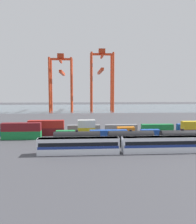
% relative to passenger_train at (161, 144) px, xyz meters
% --- Properties ---
extents(ground_plane, '(420.00, 420.00, 0.00)m').
position_rel_passenger_train_xyz_m(ground_plane, '(-7.74, 61.73, -2.14)').
color(ground_plane, '#424247').
extents(harbour_water, '(400.00, 110.00, 0.01)m').
position_rel_passenger_train_xyz_m(harbour_water, '(-7.74, 159.79, -2.14)').
color(harbour_water, slate).
rests_on(harbour_water, ground_plane).
extents(passenger_train, '(60.15, 3.14, 3.90)m').
position_rel_passenger_train_xyz_m(passenger_train, '(0.00, 0.00, 0.00)').
color(passenger_train, silver).
rests_on(passenger_train, ground_plane).
extents(freight_tank_row, '(71.70, 3.08, 4.54)m').
position_rel_passenger_train_xyz_m(freight_tank_row, '(8.71, 7.30, 0.03)').
color(freight_tank_row, '#232326').
rests_on(freight_tank_row, ground_plane).
extents(shipping_container_0, '(12.10, 2.44, 2.60)m').
position_rel_passenger_train_xyz_m(shipping_container_0, '(-38.54, 18.39, -0.84)').
color(shipping_container_0, '#197538').
rests_on(shipping_container_0, ground_plane).
extents(shipping_container_1, '(12.10, 2.44, 2.60)m').
position_rel_passenger_train_xyz_m(shipping_container_1, '(-38.54, 18.39, 1.76)').
color(shipping_container_1, maroon).
rests_on(shipping_container_1, shipping_container_0).
extents(shipping_container_2, '(6.04, 2.44, 2.60)m').
position_rel_passenger_train_xyz_m(shipping_container_2, '(-24.77, 18.39, -0.84)').
color(shipping_container_2, '#197538').
rests_on(shipping_container_2, ground_plane).
extents(shipping_container_3, '(12.10, 2.44, 2.60)m').
position_rel_passenger_train_xyz_m(shipping_container_3, '(-11.00, 18.39, -0.84)').
color(shipping_container_3, '#1C4299').
rests_on(shipping_container_3, ground_plane).
extents(shipping_container_4, '(6.04, 2.44, 2.60)m').
position_rel_passenger_train_xyz_m(shipping_container_4, '(2.77, 18.39, -0.84)').
color(shipping_container_4, '#1C4299').
rests_on(shipping_container_4, ground_plane).
extents(shipping_container_5, '(6.04, 2.44, 2.60)m').
position_rel_passenger_train_xyz_m(shipping_container_5, '(16.54, 18.39, -0.84)').
color(shipping_container_5, maroon).
rests_on(shipping_container_5, ground_plane).
extents(shipping_container_6, '(6.04, 2.44, 2.60)m').
position_rel_passenger_train_xyz_m(shipping_container_6, '(16.54, 18.39, 1.76)').
color(shipping_container_6, gold).
rests_on(shipping_container_6, shipping_container_5).
extents(shipping_container_10, '(12.10, 2.44, 2.60)m').
position_rel_passenger_train_xyz_m(shipping_container_10, '(-45.59, 24.34, -0.84)').
color(shipping_container_10, '#146066').
rests_on(shipping_container_10, ground_plane).
extents(shipping_container_11, '(12.10, 2.44, 2.60)m').
position_rel_passenger_train_xyz_m(shipping_container_11, '(-31.78, 24.34, -0.84)').
color(shipping_container_11, maroon).
rests_on(shipping_container_11, ground_plane).
extents(shipping_container_12, '(12.10, 2.44, 2.60)m').
position_rel_passenger_train_xyz_m(shipping_container_12, '(-31.78, 24.34, 1.76)').
color(shipping_container_12, '#AD211C').
rests_on(shipping_container_12, shipping_container_11).
extents(shipping_container_13, '(6.04, 2.44, 2.60)m').
position_rel_passenger_train_xyz_m(shipping_container_13, '(-17.96, 24.34, -0.84)').
color(shipping_container_13, gold).
rests_on(shipping_container_13, ground_plane).
extents(shipping_container_14, '(6.04, 2.44, 2.60)m').
position_rel_passenger_train_xyz_m(shipping_container_14, '(-17.96, 24.34, 1.76)').
color(shipping_container_14, silver).
rests_on(shipping_container_14, shipping_container_13).
extents(shipping_container_15, '(6.04, 2.44, 2.60)m').
position_rel_passenger_train_xyz_m(shipping_container_15, '(-4.14, 24.34, -0.84)').
color(shipping_container_15, orange).
rests_on(shipping_container_15, ground_plane).
extents(shipping_container_16, '(12.10, 2.44, 2.60)m').
position_rel_passenger_train_xyz_m(shipping_container_16, '(-32.77, 30.29, -0.84)').
color(shipping_container_16, gold).
rests_on(shipping_container_16, ground_plane).
extents(shipping_container_17, '(12.10, 2.44, 2.60)m').
position_rel_passenger_train_xyz_m(shipping_container_17, '(-18.79, 30.29, -0.84)').
color(shipping_container_17, slate).
rests_on(shipping_container_17, ground_plane).
extents(shipping_container_18, '(12.10, 2.44, 2.60)m').
position_rel_passenger_train_xyz_m(shipping_container_18, '(-4.80, 30.29, -0.84)').
color(shipping_container_18, slate).
rests_on(shipping_container_18, ground_plane).
extents(shipping_container_19, '(12.10, 2.44, 2.60)m').
position_rel_passenger_train_xyz_m(shipping_container_19, '(9.19, 30.29, -0.84)').
color(shipping_container_19, '#197538').
rests_on(shipping_container_19, ground_plane).
extents(shipping_container_20, '(12.10, 2.44, 2.60)m').
position_rel_passenger_train_xyz_m(shipping_container_20, '(23.17, 30.29, -0.84)').
color(shipping_container_20, '#1C4299').
rests_on(shipping_container_20, ground_plane).
extents(gantry_crane_west, '(17.49, 34.83, 43.23)m').
position_rel_passenger_train_xyz_m(gantry_crane_west, '(-35.03, 122.50, 23.93)').
color(gantry_crane_west, red).
rests_on(gantry_crane_west, ground_plane).
extents(gantry_crane_central, '(17.60, 40.94, 47.15)m').
position_rel_passenger_train_xyz_m(gantry_crane_central, '(-4.20, 123.25, 26.06)').
color(gantry_crane_central, red).
rests_on(gantry_crane_central, ground_plane).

